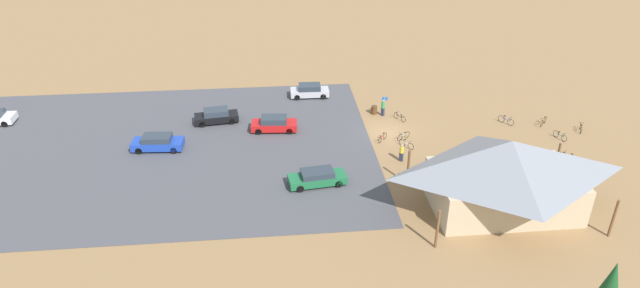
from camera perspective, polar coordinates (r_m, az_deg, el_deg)
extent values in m
plane|color=#937047|center=(53.96, 6.90, 1.13)|extent=(160.00, 160.00, 0.00)
cube|color=#4C4C51|center=(53.18, -18.14, -0.58)|extent=(42.85, 28.02, 0.05)
cube|color=#C6B28E|center=(44.14, 18.48, -4.64)|extent=(10.62, 6.27, 3.08)
pyramid|color=gray|center=(42.70, 19.07, -1.34)|extent=(13.06, 8.70, 2.76)
cylinder|color=brown|center=(50.05, 23.37, -1.49)|extent=(0.20, 0.20, 3.08)
cylinder|color=brown|center=(45.45, 9.15, -2.39)|extent=(0.20, 0.20, 3.08)
cylinder|color=brown|center=(44.12, 28.15, -6.83)|extent=(0.20, 0.20, 3.08)
cylinder|color=brown|center=(38.82, 12.09, -8.64)|extent=(0.20, 0.20, 3.08)
cylinder|color=brown|center=(57.61, 5.63, 3.54)|extent=(0.60, 0.60, 0.90)
cylinder|color=#99999E|center=(57.07, 6.69, 3.95)|extent=(0.08, 0.08, 2.20)
cube|color=#1959B2|center=(56.75, 6.74, 4.68)|extent=(0.56, 0.04, 0.40)
torus|color=black|center=(52.92, 27.21, -2.20)|extent=(0.70, 0.34, 0.75)
torus|color=black|center=(52.09, 26.53, -2.52)|extent=(0.70, 0.34, 0.75)
cylinder|color=black|center=(52.45, 26.90, -2.24)|extent=(0.91, 0.43, 0.04)
cylinder|color=black|center=(52.55, 27.05, -2.09)|extent=(0.04, 0.04, 0.45)
cube|color=black|center=(52.45, 27.10, -1.88)|extent=(0.22, 0.15, 0.05)
cylinder|color=black|center=(52.05, 26.66, -2.23)|extent=(0.04, 0.04, 0.53)
cylinder|color=black|center=(51.93, 26.73, -1.98)|extent=(0.23, 0.45, 0.03)
torus|color=black|center=(57.38, 23.28, 0.98)|extent=(0.26, 0.64, 0.66)
torus|color=black|center=(56.81, 23.99, 0.55)|extent=(0.26, 0.64, 0.66)
cylinder|color=#197A7F|center=(57.05, 23.65, 0.86)|extent=(0.34, 0.89, 0.04)
cylinder|color=#197A7F|center=(57.12, 23.54, 1.00)|extent=(0.04, 0.04, 0.35)
cube|color=black|center=(57.05, 23.57, 1.16)|extent=(0.14, 0.22, 0.05)
cylinder|color=#197A7F|center=(56.78, 23.96, 0.79)|extent=(0.04, 0.04, 0.43)
cylinder|color=black|center=(56.69, 24.00, 0.98)|extent=(0.46, 0.19, 0.03)
torus|color=black|center=(59.86, 22.31, 2.34)|extent=(0.53, 0.58, 0.75)
torus|color=black|center=(58.91, 22.01, 1.99)|extent=(0.53, 0.58, 0.75)
cylinder|color=orange|center=(59.33, 22.19, 2.27)|extent=(0.69, 0.75, 0.04)
cylinder|color=orange|center=(59.47, 22.26, 2.41)|extent=(0.04, 0.04, 0.42)
cube|color=black|center=(59.39, 22.29, 2.59)|extent=(0.19, 0.20, 0.05)
cylinder|color=orange|center=(58.91, 22.09, 2.23)|extent=(0.04, 0.04, 0.47)
cylinder|color=black|center=(58.81, 22.13, 2.43)|extent=(0.38, 0.35, 0.03)
torus|color=black|center=(52.45, 19.10, -0.76)|extent=(0.52, 0.52, 0.70)
torus|color=black|center=(52.18, 20.15, -1.11)|extent=(0.52, 0.52, 0.70)
cylinder|color=#722D9E|center=(52.26, 19.64, -0.82)|extent=(0.70, 0.70, 0.04)
cylinder|color=#722D9E|center=(52.28, 19.47, -0.70)|extent=(0.04, 0.04, 0.36)
cube|color=black|center=(52.20, 19.50, -0.52)|extent=(0.20, 0.20, 0.05)
cylinder|color=#722D9E|center=(52.11, 20.08, -0.86)|extent=(0.04, 0.04, 0.45)
cylinder|color=black|center=(52.00, 20.12, -0.64)|extent=(0.36, 0.36, 0.03)
torus|color=black|center=(59.09, 25.46, 1.29)|extent=(0.33, 0.62, 0.67)
torus|color=black|center=(59.97, 25.42, 1.68)|extent=(0.33, 0.62, 0.67)
cylinder|color=yellow|center=(59.48, 25.46, 1.58)|extent=(0.42, 0.82, 0.04)
cylinder|color=yellow|center=(59.29, 25.48, 1.58)|extent=(0.04, 0.04, 0.38)
cube|color=black|center=(59.21, 25.52, 1.74)|extent=(0.16, 0.21, 0.05)
cylinder|color=yellow|center=(59.80, 25.46, 1.82)|extent=(0.04, 0.04, 0.41)
cylinder|color=black|center=(59.72, 25.50, 1.99)|extent=(0.45, 0.24, 0.03)
torus|color=black|center=(53.17, 24.92, -1.51)|extent=(0.52, 0.59, 0.75)
torus|color=black|center=(53.43, 23.88, -1.13)|extent=(0.52, 0.59, 0.75)
cylinder|color=#1E7F38|center=(53.24, 24.43, -1.20)|extent=(0.67, 0.76, 0.04)
cylinder|color=#1E7F38|center=(53.15, 24.64, -1.17)|extent=(0.04, 0.04, 0.46)
cube|color=black|center=(53.04, 24.69, -0.96)|extent=(0.19, 0.20, 0.05)
cylinder|color=#1E7F38|center=(53.28, 24.04, -0.93)|extent=(0.04, 0.04, 0.52)
cylinder|color=black|center=(53.17, 24.09, -0.68)|extent=(0.38, 0.34, 0.03)
torus|color=black|center=(58.56, 18.29, 2.49)|extent=(0.46, 0.59, 0.71)
torus|color=black|center=(58.13, 19.17, 2.15)|extent=(0.46, 0.59, 0.71)
cylinder|color=#2347B7|center=(58.29, 18.75, 2.42)|extent=(0.61, 0.79, 0.04)
cylinder|color=#2347B7|center=(58.32, 18.61, 2.58)|extent=(0.04, 0.04, 0.46)
cube|color=black|center=(58.23, 18.64, 2.79)|extent=(0.18, 0.21, 0.05)
cylinder|color=#2347B7|center=(58.07, 19.12, 2.40)|extent=(0.04, 0.04, 0.50)
cylinder|color=black|center=(57.97, 19.16, 2.62)|extent=(0.40, 0.32, 0.03)
torus|color=black|center=(51.68, 8.53, 0.14)|extent=(0.44, 0.56, 0.67)
torus|color=black|center=(51.15, 9.39, -0.25)|extent=(0.44, 0.56, 0.67)
cylinder|color=silver|center=(51.36, 8.97, 0.06)|extent=(0.59, 0.75, 0.04)
cylinder|color=silver|center=(51.41, 8.82, 0.24)|extent=(0.04, 0.04, 0.44)
cube|color=black|center=(51.30, 8.84, 0.45)|extent=(0.19, 0.21, 0.05)
cylinder|color=silver|center=(51.10, 9.33, 0.02)|extent=(0.04, 0.04, 0.45)
cylinder|color=black|center=(50.99, 9.35, 0.24)|extent=(0.40, 0.32, 0.03)
torus|color=black|center=(53.20, 9.02, 0.96)|extent=(0.58, 0.38, 0.66)
torus|color=black|center=(52.57, 8.28, 0.66)|extent=(0.58, 0.38, 0.66)
cylinder|color=#B7B7BC|center=(52.83, 8.66, 0.91)|extent=(0.78, 0.50, 0.04)
cylinder|color=#B7B7BC|center=(52.92, 8.80, 1.03)|extent=(0.04, 0.04, 0.34)
cube|color=black|center=(52.84, 8.82, 1.19)|extent=(0.21, 0.17, 0.05)
cylinder|color=#B7B7BC|center=(52.54, 8.37, 0.89)|extent=(0.04, 0.04, 0.40)
cylinder|color=black|center=(52.45, 8.39, 1.08)|extent=(0.28, 0.43, 0.03)
torus|color=black|center=(52.69, 6.74, 0.84)|extent=(0.46, 0.53, 0.66)
torus|color=black|center=(51.92, 6.22, 0.43)|extent=(0.46, 0.53, 0.66)
cylinder|color=red|center=(52.26, 6.49, 0.75)|extent=(0.61, 0.71, 0.04)
cylinder|color=red|center=(52.35, 6.59, 0.92)|extent=(0.04, 0.04, 0.43)
cube|color=black|center=(52.25, 6.60, 1.13)|extent=(0.19, 0.20, 0.05)
cylinder|color=red|center=(51.91, 6.29, 0.67)|extent=(0.04, 0.04, 0.40)
cylinder|color=black|center=(51.82, 6.30, 0.87)|extent=(0.39, 0.34, 0.03)
torus|color=black|center=(56.25, 8.64, 2.56)|extent=(0.35, 0.59, 0.65)
torus|color=black|center=(56.96, 7.90, 2.96)|extent=(0.35, 0.59, 0.65)
cylinder|color=black|center=(56.56, 8.28, 2.86)|extent=(0.52, 0.89, 0.04)
cylinder|color=black|center=(56.40, 8.41, 2.85)|extent=(0.04, 0.04, 0.35)
cube|color=black|center=(56.33, 8.43, 3.01)|extent=(0.17, 0.21, 0.05)
cylinder|color=black|center=(56.80, 7.99, 3.11)|extent=(0.04, 0.04, 0.43)
cylinder|color=black|center=(56.71, 8.00, 3.31)|extent=(0.43, 0.26, 0.03)
cube|color=red|center=(53.87, -4.77, 1.93)|extent=(4.54, 2.13, 0.69)
cube|color=#2D3842|center=(53.60, -4.80, 2.53)|extent=(2.58, 1.77, 0.57)
cylinder|color=black|center=(53.39, -6.41, 1.30)|extent=(0.65, 0.27, 0.64)
cylinder|color=black|center=(54.80, -6.28, 2.05)|extent=(0.65, 0.27, 0.64)
cylinder|color=black|center=(53.20, -3.19, 1.34)|extent=(0.65, 0.27, 0.64)
cylinder|color=black|center=(54.61, -3.14, 2.09)|extent=(0.65, 0.27, 0.64)
cube|color=#1E6B3D|center=(45.13, -0.28, -3.65)|extent=(4.91, 2.34, 0.63)
cube|color=#2D3842|center=(44.83, -0.28, -3.04)|extent=(2.82, 1.87, 0.49)
cylinder|color=black|center=(44.34, -2.09, -4.64)|extent=(0.66, 0.30, 0.64)
cylinder|color=black|center=(45.61, -2.46, -3.62)|extent=(0.66, 0.30, 0.64)
cylinder|color=black|center=(44.94, 1.94, -4.14)|extent=(0.66, 0.30, 0.64)
cylinder|color=black|center=(46.20, 1.46, -3.14)|extent=(0.66, 0.30, 0.64)
cube|color=#BCBCC1|center=(61.30, -1.08, 5.40)|extent=(4.27, 1.93, 0.65)
cube|color=#2D3842|center=(61.06, -1.08, 5.93)|extent=(2.41, 1.67, 0.57)
cylinder|color=black|center=(60.58, -2.39, 4.86)|extent=(0.64, 0.23, 0.64)
cylinder|color=black|center=(62.07, -2.45, 5.45)|extent=(0.64, 0.23, 0.64)
cylinder|color=black|center=(60.73, 0.33, 4.95)|extent=(0.64, 0.23, 0.64)
cylinder|color=black|center=(62.22, 0.21, 5.54)|extent=(0.64, 0.23, 0.64)
cube|color=black|center=(56.32, -10.69, 2.72)|extent=(4.52, 2.32, 0.65)
cube|color=#2D3842|center=(56.07, -10.74, 3.28)|extent=(2.60, 1.86, 0.56)
cylinder|color=black|center=(55.71, -12.12, 2.01)|extent=(0.66, 0.30, 0.64)
cylinder|color=black|center=(57.11, -12.18, 2.69)|extent=(0.66, 0.30, 0.64)
cylinder|color=black|center=(55.77, -9.11, 2.34)|extent=(0.66, 0.30, 0.64)
cylinder|color=black|center=(57.17, -9.25, 3.00)|extent=(0.66, 0.30, 0.64)
cylinder|color=black|center=(62.92, -29.91, 1.82)|extent=(0.64, 0.23, 0.64)
cylinder|color=black|center=(64.32, -29.41, 2.49)|extent=(0.64, 0.23, 0.64)
cube|color=#1E42B2|center=(52.44, -16.47, 0.01)|extent=(4.71, 2.13, 0.70)
cube|color=#2D3842|center=(52.17, -16.56, 0.59)|extent=(2.67, 1.78, 0.52)
cylinder|color=black|center=(52.30, -18.28, -0.68)|extent=(0.65, 0.26, 0.64)
cylinder|color=black|center=(53.66, -17.86, 0.15)|extent=(0.65, 0.26, 0.64)
cylinder|color=black|center=(51.49, -14.95, -0.64)|extent=(0.65, 0.26, 0.64)
cylinder|color=black|center=(52.87, -14.61, 0.21)|extent=(0.65, 0.26, 0.64)
cube|color=#2D3347|center=(57.34, 6.52, 3.35)|extent=(0.40, 0.40, 0.87)
cylinder|color=green|center=(57.02, 6.57, 4.06)|extent=(0.36, 0.36, 0.69)
sphere|color=tan|center=(56.83, 6.59, 4.48)|extent=(0.24, 0.24, 0.24)
cube|color=#2D3347|center=(49.16, 8.42, -1.32)|extent=(0.40, 0.38, 0.82)
cylinder|color=yellow|center=(48.82, 8.47, -0.61)|extent=(0.36, 0.36, 0.58)
sphere|color=tan|center=(48.63, 8.51, -0.19)|extent=(0.24, 0.24, 0.24)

